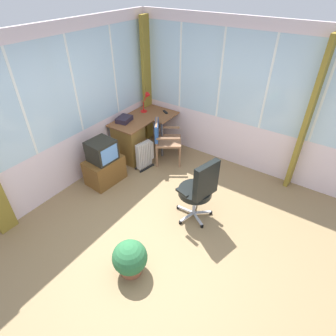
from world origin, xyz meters
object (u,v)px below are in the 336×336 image
(wooden_armchair, at_px, (162,136))
(tv_on_stand, at_px, (104,164))
(space_heater, at_px, (145,155))
(desk, at_px, (130,140))
(tv_remote, at_px, (165,112))
(desk_lamp, at_px, (147,99))
(paper_tray, at_px, (124,119))
(office_chair, at_px, (200,188))
(potted_plant, at_px, (130,258))

(wooden_armchair, relative_size, tv_on_stand, 1.04)
(wooden_armchair, xyz_separation_m, space_heater, (-0.37, 0.14, -0.28))
(desk, bearing_deg, tv_remote, -19.24)
(desk_lamp, relative_size, paper_tray, 1.35)
(tv_on_stand, distance_m, space_heater, 0.82)
(paper_tray, xyz_separation_m, tv_on_stand, (-0.87, -0.24, -0.45))
(paper_tray, distance_m, office_chair, 2.22)
(desk, relative_size, tv_remote, 8.53)
(tv_on_stand, xyz_separation_m, potted_plant, (-1.18, -1.60, -0.11))
(wooden_armchair, bearing_deg, space_heater, 158.86)
(wooden_armchair, bearing_deg, office_chair, -126.15)
(office_chair, relative_size, potted_plant, 2.15)
(desk_lamp, xyz_separation_m, potted_plant, (-2.68, -1.75, -0.77))
(office_chair, bearing_deg, space_heater, 67.40)
(desk, bearing_deg, paper_tray, 73.83)
(desk, distance_m, potted_plant, 2.63)
(wooden_armchair, relative_size, potted_plant, 1.72)
(paper_tray, xyz_separation_m, wooden_armchair, (0.24, -0.71, -0.26))
(tv_on_stand, bearing_deg, desk_lamp, 5.94)
(wooden_armchair, xyz_separation_m, potted_plant, (-2.29, -1.12, -0.29))
(wooden_armchair, height_order, space_heater, wooden_armchair)
(desk, xyz_separation_m, tv_remote, (0.81, -0.28, 0.37))
(space_heater, distance_m, potted_plant, 2.30)
(tv_remote, xyz_separation_m, paper_tray, (-0.77, 0.42, 0.03))
(desk_lamp, relative_size, space_heater, 0.74)
(tv_remote, xyz_separation_m, office_chair, (-1.52, -1.65, -0.17))
(tv_on_stand, bearing_deg, space_heater, -23.95)
(desk, xyz_separation_m, space_heater, (-0.08, -0.43, -0.14))
(paper_tray, height_order, space_heater, paper_tray)
(desk, xyz_separation_m, potted_plant, (-2.00, -1.70, -0.15))
(desk, height_order, potted_plant, desk)
(desk_lamp, relative_size, office_chair, 0.38)
(wooden_armchair, distance_m, space_heater, 0.48)
(desk, relative_size, office_chair, 1.19)
(tv_remote, relative_size, wooden_armchair, 0.17)
(wooden_armchair, relative_size, office_chair, 0.80)
(tv_remote, bearing_deg, potted_plant, -122.76)
(tv_remote, relative_size, paper_tray, 0.50)
(desk, height_order, wooden_armchair, wooden_armchair)
(desk_lamp, bearing_deg, potted_plant, -146.78)
(paper_tray, distance_m, space_heater, 0.79)
(paper_tray, height_order, tv_on_stand, paper_tray)
(office_chair, distance_m, space_heater, 1.66)
(wooden_armchair, bearing_deg, potted_plant, -153.84)
(desk_lamp, relative_size, tv_remote, 2.70)
(office_chair, xyz_separation_m, space_heater, (0.63, 1.51, -0.33))
(potted_plant, bearing_deg, desk_lamp, 33.22)
(space_heater, bearing_deg, potted_plant, -146.57)
(potted_plant, bearing_deg, wooden_armchair, 26.16)
(desk, bearing_deg, space_heater, -101.09)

